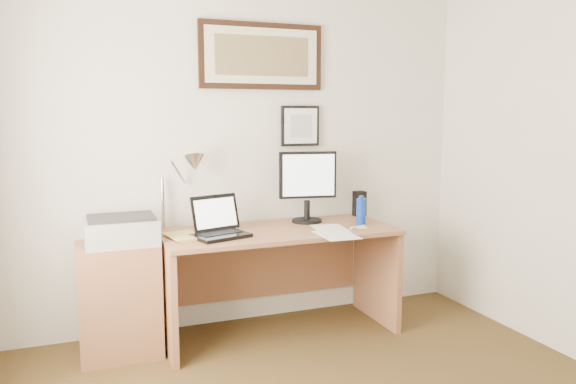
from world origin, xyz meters
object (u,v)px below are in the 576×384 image
lcd_monitor (308,183)px  desk (275,260)px  book (170,238)px  water_bottle (361,212)px  laptop (219,227)px  side_cabinet (119,299)px  printer (122,230)px

lcd_monitor → desk: bearing=-164.7°
desk → book: bearing=-169.9°
water_bottle → desk: (-0.61, 0.15, -0.33)m
water_bottle → lcd_monitor: 0.44m
laptop → water_bottle: bearing=-0.5°
lcd_monitor → side_cabinet: bearing=-175.2°
printer → water_bottle: bearing=-3.2°
side_cabinet → book: 0.52m
book → laptop: (0.32, -0.01, 0.05)m
side_cabinet → book: bearing=-17.3°
book → desk: 0.80m
book → printer: bearing=165.2°
side_cabinet → water_bottle: (1.68, -0.11, 0.48)m
water_bottle → laptop: laptop is taller
desk → printer: size_ratio=3.64×
water_bottle → printer: size_ratio=0.43×
lcd_monitor → printer: 1.35m
water_bottle → lcd_monitor: lcd_monitor is taller
side_cabinet → printer: 0.45m
book → desk: bearing=10.1°
lcd_monitor → printer: (-1.33, -0.14, -0.22)m
desk → printer: (-1.04, -0.06, 0.30)m
desk → lcd_monitor: lcd_monitor is taller
side_cabinet → lcd_monitor: bearing=4.8°
side_cabinet → water_bottle: size_ratio=3.83×
desk → laptop: bearing=-162.1°
water_bottle → lcd_monitor: size_ratio=0.37×
book → printer: 0.30m
desk → lcd_monitor: size_ratio=3.08×
side_cabinet → book: (0.32, -0.10, 0.40)m
laptop → side_cabinet: bearing=170.5°
laptop → printer: laptop is taller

